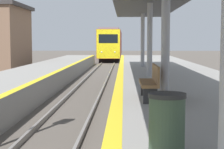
{
  "coord_description": "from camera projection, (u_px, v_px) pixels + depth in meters",
  "views": [
    {
      "loc": [
        1.83,
        -2.25,
        2.54
      ],
      "look_at": [
        1.05,
        21.84,
        0.41
      ],
      "focal_mm": 60.0,
      "sensor_mm": 36.0,
      "label": 1
    }
  ],
  "objects": [
    {
      "name": "train",
      "position": [
        112.0,
        44.0,
        54.36
      ],
      "size": [
        2.77,
        23.15,
        4.2
      ],
      "color": "black",
      "rests_on": "ground"
    },
    {
      "name": "trash_bin",
      "position": [
        167.0,
        123.0,
        5.12
      ],
      "size": [
        0.52,
        0.52,
        0.84
      ],
      "color": "#384C38",
      "rests_on": "platform_right"
    },
    {
      "name": "bench",
      "position": [
        151.0,
        81.0,
        9.94
      ],
      "size": [
        0.44,
        1.77,
        0.92
      ],
      "color": "brown",
      "rests_on": "platform_right"
    }
  ]
}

